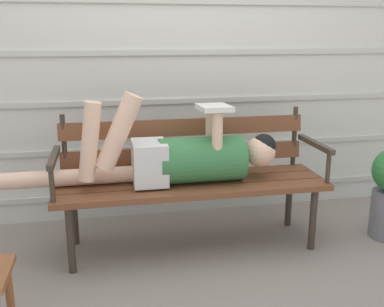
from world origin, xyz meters
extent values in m
plane|color=gray|center=(0.00, 0.00, 0.00)|extent=(12.00, 12.00, 0.00)
cube|color=beige|center=(0.00, 0.80, 1.19)|extent=(5.37, 0.06, 2.37)
cube|color=#B7B7AD|center=(0.00, 0.76, 0.17)|extent=(5.37, 0.02, 0.04)
cube|color=#B7B7AD|center=(0.00, 0.76, 0.51)|extent=(5.37, 0.02, 0.04)
cube|color=#B7B7AD|center=(0.00, 0.76, 0.85)|extent=(5.37, 0.02, 0.04)
cube|color=#B7B7AD|center=(0.00, 0.76, 1.19)|extent=(5.37, 0.02, 0.04)
cube|color=#B7B7AD|center=(0.00, 0.76, 1.53)|extent=(5.37, 0.02, 0.04)
cube|color=brown|center=(0.00, 0.02, 0.41)|extent=(1.66, 0.15, 0.04)
cube|color=brown|center=(0.00, 0.18, 0.41)|extent=(1.66, 0.15, 0.04)
cube|color=brown|center=(0.00, 0.34, 0.41)|extent=(1.66, 0.15, 0.04)
cube|color=brown|center=(0.00, 0.41, 0.54)|extent=(1.59, 0.05, 0.11)
cube|color=brown|center=(0.00, 0.41, 0.73)|extent=(1.59, 0.05, 0.11)
cylinder|color=#382D23|center=(-0.76, 0.41, 0.64)|extent=(0.03, 0.03, 0.41)
cylinder|color=#382D23|center=(0.76, 0.41, 0.64)|extent=(0.03, 0.03, 0.41)
cylinder|color=#382D23|center=(-0.73, -0.01, 0.20)|extent=(0.04, 0.04, 0.40)
cylinder|color=#382D23|center=(0.73, -0.01, 0.20)|extent=(0.04, 0.04, 0.40)
cylinder|color=#382D23|center=(-0.73, 0.36, 0.20)|extent=(0.04, 0.04, 0.40)
cylinder|color=#382D23|center=(0.73, 0.36, 0.20)|extent=(0.04, 0.04, 0.40)
cube|color=#382D23|center=(-0.80, 0.18, 0.63)|extent=(0.04, 0.45, 0.03)
cylinder|color=#382D23|center=(-0.80, -0.01, 0.53)|extent=(0.03, 0.03, 0.20)
cube|color=#382D23|center=(0.80, 0.18, 0.63)|extent=(0.04, 0.45, 0.03)
cylinder|color=#382D23|center=(0.80, -0.01, 0.53)|extent=(0.03, 0.03, 0.20)
cylinder|color=#33703D|center=(0.06, 0.18, 0.57)|extent=(0.51, 0.28, 0.28)
cube|color=silver|center=(-0.26, 0.18, 0.57)|extent=(0.20, 0.26, 0.25)
sphere|color=beige|center=(0.43, 0.18, 0.60)|extent=(0.19, 0.19, 0.19)
sphere|color=black|center=(0.45, 0.18, 0.63)|extent=(0.16, 0.16, 0.16)
cylinder|color=beige|center=(-0.43, 0.12, 0.78)|extent=(0.29, 0.11, 0.46)
cylinder|color=beige|center=(-0.60, 0.12, 0.73)|extent=(0.16, 0.09, 0.46)
cylinder|color=beige|center=(-0.77, 0.24, 0.49)|extent=(0.86, 0.10, 0.10)
cylinder|color=beige|center=(0.13, 0.10, 0.72)|extent=(0.06, 0.06, 0.30)
cylinder|color=beige|center=(0.13, 0.26, 0.72)|extent=(0.06, 0.06, 0.30)
cube|color=silver|center=(0.13, 0.18, 0.89)|extent=(0.19, 0.26, 0.04)
cylinder|color=brown|center=(-0.98, -0.42, 0.16)|extent=(0.04, 0.04, 0.31)
camera|label=1|loc=(-0.51, -2.37, 1.31)|focal=41.65mm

